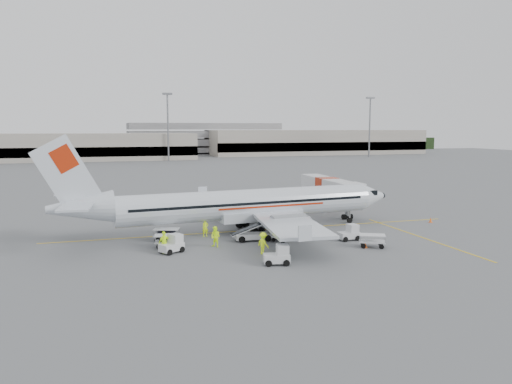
{
  "coord_description": "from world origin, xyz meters",
  "views": [
    {
      "loc": [
        -15.72,
        -49.41,
        10.65
      ],
      "look_at": [
        0.0,
        2.0,
        3.8
      ],
      "focal_mm": 35.0,
      "sensor_mm": 36.0,
      "label": 1
    }
  ],
  "objects_px": {
    "aircraft": "(250,184)",
    "tug_aft": "(171,244)",
    "tug_fore": "(348,232)",
    "tug_mid": "(277,255)",
    "belt_loader": "(253,227)",
    "jet_bridge": "(327,194)"
  },
  "relations": [
    {
      "from": "jet_bridge",
      "to": "tug_mid",
      "type": "xyz_separation_m",
      "value": [
        -14.7,
        -22.25,
        -1.4
      ]
    },
    {
      "from": "tug_fore",
      "to": "tug_aft",
      "type": "xyz_separation_m",
      "value": [
        -16.89,
        0.06,
        0.02
      ]
    },
    {
      "from": "aircraft",
      "to": "tug_fore",
      "type": "height_order",
      "value": "aircraft"
    },
    {
      "from": "jet_bridge",
      "to": "aircraft",
      "type": "bearing_deg",
      "value": -142.61
    },
    {
      "from": "aircraft",
      "to": "tug_aft",
      "type": "xyz_separation_m",
      "value": [
        -8.97,
        -6.57,
        -4.19
      ]
    },
    {
      "from": "aircraft",
      "to": "tug_aft",
      "type": "distance_m",
      "value": 11.89
    },
    {
      "from": "aircraft",
      "to": "belt_loader",
      "type": "height_order",
      "value": "aircraft"
    },
    {
      "from": "tug_fore",
      "to": "tug_mid",
      "type": "relative_size",
      "value": 0.96
    },
    {
      "from": "tug_mid",
      "to": "jet_bridge",
      "type": "bearing_deg",
      "value": 68.03
    },
    {
      "from": "aircraft",
      "to": "belt_loader",
      "type": "bearing_deg",
      "value": -107.38
    },
    {
      "from": "belt_loader",
      "to": "tug_aft",
      "type": "relative_size",
      "value": 2.3
    },
    {
      "from": "jet_bridge",
      "to": "tug_mid",
      "type": "bearing_deg",
      "value": -121.82
    },
    {
      "from": "aircraft",
      "to": "jet_bridge",
      "type": "height_order",
      "value": "aircraft"
    },
    {
      "from": "aircraft",
      "to": "tug_fore",
      "type": "relative_size",
      "value": 18.34
    },
    {
      "from": "belt_loader",
      "to": "tug_fore",
      "type": "height_order",
      "value": "belt_loader"
    },
    {
      "from": "belt_loader",
      "to": "tug_fore",
      "type": "distance_m",
      "value": 9.14
    },
    {
      "from": "aircraft",
      "to": "tug_fore",
      "type": "distance_m",
      "value": 11.15
    },
    {
      "from": "tug_fore",
      "to": "tug_aft",
      "type": "height_order",
      "value": "tug_aft"
    },
    {
      "from": "tug_mid",
      "to": "tug_aft",
      "type": "height_order",
      "value": "tug_mid"
    },
    {
      "from": "belt_loader",
      "to": "tug_fore",
      "type": "relative_size",
      "value": 2.38
    },
    {
      "from": "aircraft",
      "to": "tug_aft",
      "type": "relative_size",
      "value": 17.77
    },
    {
      "from": "jet_bridge",
      "to": "tug_fore",
      "type": "distance_m",
      "value": 16.99
    }
  ]
}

